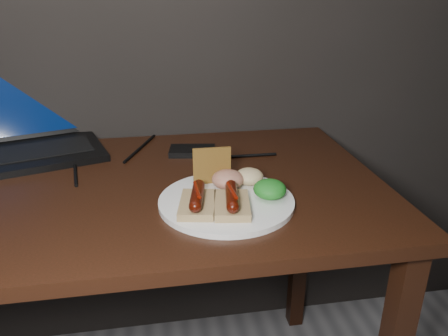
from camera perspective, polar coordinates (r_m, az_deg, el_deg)
name	(u,v)px	position (r m, az deg, el deg)	size (l,w,h in m)	color
desk	(86,222)	(1.09, -17.55, -6.73)	(1.40, 0.70, 0.75)	#33160C
laptop	(24,133)	(1.32, -24.70, 4.23)	(0.46, 0.43, 0.25)	black
hard_drive	(192,151)	(1.20, -4.17, 2.24)	(0.12, 0.07, 0.02)	black
desk_cables	(92,163)	(1.17, -16.81, 0.57)	(0.93, 0.35, 0.01)	black
plate	(226,201)	(0.92, 0.31, -4.37)	(0.29, 0.29, 0.01)	white
bread_sausage_left	(197,201)	(0.88, -3.51, -4.27)	(0.09, 0.13, 0.04)	tan
bread_sausage_center	(232,201)	(0.87, 1.04, -4.35)	(0.09, 0.12, 0.04)	tan
crispbread	(212,166)	(0.98, -1.58, 0.31)	(0.09, 0.01, 0.09)	#A26F2C
salad_greens	(270,189)	(0.92, 6.00, -2.76)	(0.07, 0.07, 0.04)	#165C12
salsa_mound	(228,179)	(0.96, 0.51, -1.48)	(0.07, 0.07, 0.04)	maroon
coleslaw_mound	(249,176)	(0.98, 3.31, -1.10)	(0.06, 0.06, 0.04)	beige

